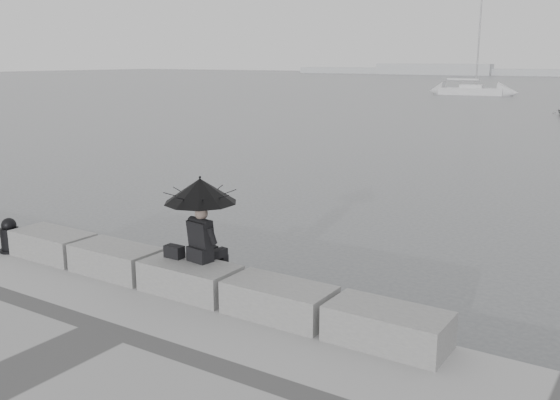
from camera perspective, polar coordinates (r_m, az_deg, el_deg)
The scene contains 10 objects.
ground at distance 10.75m, azimuth -6.49°, elevation -10.21°, with size 360.00×360.00×0.00m, color #494C4E.
stone_block_far_left at distance 12.57m, azimuth -20.03°, elevation -3.86°, with size 1.60×0.80×0.50m, color slate.
stone_block_left at distance 11.30m, azimuth -14.77°, elevation -5.35°, with size 1.60×0.80×0.50m, color slate.
stone_block_centre at distance 10.16m, azimuth -8.22°, elevation -7.11°, with size 1.60×0.80×0.50m, color slate.
stone_block_right at distance 9.19m, azimuth -0.09°, elevation -9.16°, with size 1.60×0.80×0.50m, color slate.
stone_block_far_right at distance 8.46m, azimuth 9.80°, elevation -11.38°, with size 1.60×0.80×0.50m, color slate.
seated_person at distance 9.93m, azimuth -7.32°, elevation 0.00°, with size 1.17×1.17×1.39m.
bag at distance 10.38m, azimuth -9.64°, elevation -4.67°, with size 0.32×0.18×0.20m, color black.
mooring_bollard at distance 13.22m, azimuth -23.45°, elevation -3.17°, with size 0.43×0.43×0.68m.
sailboat_left at distance 77.26m, azimuth 17.11°, elevation 9.56°, with size 7.45×2.95×12.90m.
Camera 1 is at (6.35, -7.59, 4.19)m, focal length 40.00 mm.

